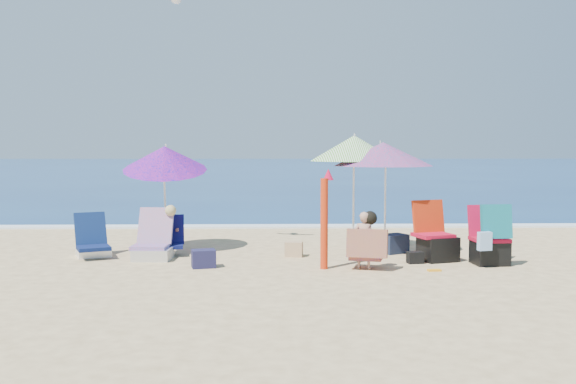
{
  "coord_description": "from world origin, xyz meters",
  "views": [
    {
      "loc": [
        -0.54,
        -9.34,
        1.84
      ],
      "look_at": [
        -0.3,
        1.0,
        1.1
      ],
      "focal_mm": 39.74,
      "sensor_mm": 36.0,
      "label": 1
    }
  ],
  "objects_px": {
    "umbrella_striped": "(354,148)",
    "chair_rainbow": "(153,246)",
    "umbrella_turquoise": "(383,154)",
    "camp_chair_right": "(490,243)",
    "furled_umbrella": "(325,214)",
    "person_left": "(168,232)",
    "camp_chair_left": "(436,243)",
    "umbrella_blue": "(165,158)",
    "person_center": "(366,241)",
    "seagull": "(176,0)",
    "chair_navy": "(93,245)"
  },
  "relations": [
    {
      "from": "umbrella_turquoise",
      "to": "camp_chair_right",
      "type": "xyz_separation_m",
      "value": [
        1.5,
        -1.07,
        -1.36
      ]
    },
    {
      "from": "chair_rainbow",
      "to": "person_center",
      "type": "relative_size",
      "value": 0.93
    },
    {
      "from": "person_center",
      "to": "umbrella_blue",
      "type": "bearing_deg",
      "value": 151.83
    },
    {
      "from": "umbrella_striped",
      "to": "person_center",
      "type": "bearing_deg",
      "value": -91.14
    },
    {
      "from": "furled_umbrella",
      "to": "camp_chair_left",
      "type": "relative_size",
      "value": 1.56
    },
    {
      "from": "umbrella_blue",
      "to": "person_center",
      "type": "height_order",
      "value": "umbrella_blue"
    },
    {
      "from": "person_center",
      "to": "person_left",
      "type": "distance_m",
      "value": 3.45
    },
    {
      "from": "furled_umbrella",
      "to": "chair_navy",
      "type": "distance_m",
      "value": 4.02
    },
    {
      "from": "furled_umbrella",
      "to": "umbrella_turquoise",
      "type": "bearing_deg",
      "value": 50.51
    },
    {
      "from": "furled_umbrella",
      "to": "person_left",
      "type": "distance_m",
      "value": 2.9
    },
    {
      "from": "umbrella_blue",
      "to": "chair_navy",
      "type": "relative_size",
      "value": 2.22
    },
    {
      "from": "umbrella_striped",
      "to": "seagull",
      "type": "height_order",
      "value": "seagull"
    },
    {
      "from": "camp_chair_left",
      "to": "person_left",
      "type": "bearing_deg",
      "value": 171.73
    },
    {
      "from": "furled_umbrella",
      "to": "person_left",
      "type": "relative_size",
      "value": 1.75
    },
    {
      "from": "chair_navy",
      "to": "person_left",
      "type": "height_order",
      "value": "person_left"
    },
    {
      "from": "chair_rainbow",
      "to": "person_center",
      "type": "distance_m",
      "value": 3.5
    },
    {
      "from": "furled_umbrella",
      "to": "person_left",
      "type": "bearing_deg",
      "value": 153.22
    },
    {
      "from": "furled_umbrella",
      "to": "seagull",
      "type": "bearing_deg",
      "value": 143.53
    },
    {
      "from": "umbrella_turquoise",
      "to": "chair_navy",
      "type": "relative_size",
      "value": 2.41
    },
    {
      "from": "umbrella_turquoise",
      "to": "camp_chair_right",
      "type": "relative_size",
      "value": 2.26
    },
    {
      "from": "camp_chair_right",
      "to": "furled_umbrella",
      "type": "bearing_deg",
      "value": -174.19
    },
    {
      "from": "umbrella_turquoise",
      "to": "chair_rainbow",
      "type": "distance_m",
      "value": 4.15
    },
    {
      "from": "umbrella_turquoise",
      "to": "umbrella_striped",
      "type": "relative_size",
      "value": 1.05
    },
    {
      "from": "camp_chair_right",
      "to": "chair_navy",
      "type": "bearing_deg",
      "value": 172.21
    },
    {
      "from": "chair_navy",
      "to": "chair_rainbow",
      "type": "xyz_separation_m",
      "value": [
        1.05,
        -0.23,
        0.02
      ]
    },
    {
      "from": "umbrella_striped",
      "to": "camp_chair_right",
      "type": "bearing_deg",
      "value": -34.49
    },
    {
      "from": "umbrella_turquoise",
      "to": "camp_chair_right",
      "type": "height_order",
      "value": "umbrella_turquoise"
    },
    {
      "from": "umbrella_turquoise",
      "to": "camp_chair_left",
      "type": "xyz_separation_m",
      "value": [
        0.75,
        -0.68,
        -1.42
      ]
    },
    {
      "from": "chair_navy",
      "to": "seagull",
      "type": "relative_size",
      "value": 1.16
    },
    {
      "from": "camp_chair_left",
      "to": "person_center",
      "type": "bearing_deg",
      "value": -149.51
    },
    {
      "from": "umbrella_striped",
      "to": "chair_rainbow",
      "type": "xyz_separation_m",
      "value": [
        -3.39,
        -0.7,
        -1.59
      ]
    },
    {
      "from": "chair_rainbow",
      "to": "seagull",
      "type": "xyz_separation_m",
      "value": [
        0.29,
        0.91,
        4.17
      ]
    },
    {
      "from": "camp_chair_right",
      "to": "person_left",
      "type": "height_order",
      "value": "camp_chair_right"
    },
    {
      "from": "umbrella_turquoise",
      "to": "furled_umbrella",
      "type": "relative_size",
      "value": 1.44
    },
    {
      "from": "seagull",
      "to": "camp_chair_right",
      "type": "bearing_deg",
      "value": -17.08
    },
    {
      "from": "furled_umbrella",
      "to": "person_center",
      "type": "relative_size",
      "value": 1.72
    },
    {
      "from": "chair_rainbow",
      "to": "seagull",
      "type": "bearing_deg",
      "value": 72.44
    },
    {
      "from": "umbrella_striped",
      "to": "chair_navy",
      "type": "relative_size",
      "value": 2.29
    },
    {
      "from": "furled_umbrella",
      "to": "chair_rainbow",
      "type": "height_order",
      "value": "furled_umbrella"
    },
    {
      "from": "umbrella_turquoise",
      "to": "umbrella_striped",
      "type": "bearing_deg",
      "value": 148.82
    },
    {
      "from": "chair_rainbow",
      "to": "camp_chair_left",
      "type": "xyz_separation_m",
      "value": [
        4.6,
        -0.26,
        0.07
      ]
    },
    {
      "from": "chair_navy",
      "to": "furled_umbrella",
      "type": "bearing_deg",
      "value": -16.7
    },
    {
      "from": "umbrella_blue",
      "to": "chair_rainbow",
      "type": "distance_m",
      "value": 1.61
    },
    {
      "from": "umbrella_turquoise",
      "to": "person_center",
      "type": "relative_size",
      "value": 2.48
    },
    {
      "from": "umbrella_striped",
      "to": "umbrella_blue",
      "type": "xyz_separation_m",
      "value": [
        -3.31,
        0.06,
        -0.17
      ]
    },
    {
      "from": "furled_umbrella",
      "to": "seagull",
      "type": "xyz_separation_m",
      "value": [
        -2.46,
        1.82,
        3.56
      ]
    },
    {
      "from": "umbrella_striped",
      "to": "seagull",
      "type": "bearing_deg",
      "value": 176.17
    },
    {
      "from": "chair_rainbow",
      "to": "furled_umbrella",
      "type": "bearing_deg",
      "value": -18.28
    },
    {
      "from": "furled_umbrella",
      "to": "camp_chair_right",
      "type": "xyz_separation_m",
      "value": [
        2.6,
        0.26,
        -0.48
      ]
    },
    {
      "from": "umbrella_striped",
      "to": "person_left",
      "type": "xyz_separation_m",
      "value": [
        -3.2,
        -0.32,
        -1.42
      ]
    }
  ]
}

